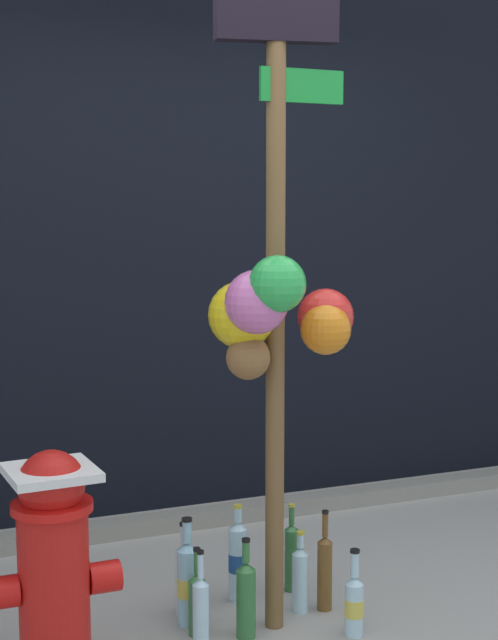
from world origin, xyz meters
The scene contains 15 objects.
building_wall centered at (0.00, 1.81, 1.94)m, with size 10.00×0.20×3.89m.
curb_strip centered at (0.00, 1.39, 0.04)m, with size 8.00×0.12×0.08m, color gray.
memorial_post centered at (-0.23, 0.20, 1.37)m, with size 0.56×0.45×2.53m.
fire_hydrant centered at (-1.06, 0.17, 0.41)m, with size 0.46×0.31×0.79m.
bottle_0 centered at (0.03, 0.04, 0.12)m, with size 0.07×0.07×0.33m.
bottle_1 centered at (-0.35, 0.18, 0.15)m, with size 0.07×0.07×0.38m.
bottle_2 centered at (-0.25, 0.50, 0.17)m, with size 0.08×0.08×0.40m.
bottle_3 centered at (-0.07, 0.30, 0.14)m, with size 0.07×0.07×0.33m.
bottle_4 centered at (-0.52, 0.36, 0.17)m, with size 0.08×0.08×0.42m.
bottle_5 centered at (0.03, 0.28, 0.16)m, with size 0.06×0.06×0.41m.
bottle_6 centered at (-0.51, 0.26, 0.13)m, with size 0.07×0.07×0.34m.
bottle_7 centered at (-0.55, 0.11, 0.15)m, with size 0.06×0.06×0.39m.
bottle_8 centered at (-0.49, 0.47, 0.15)m, with size 0.07×0.07×0.37m.
bottle_9 centered at (-0.01, 0.50, 0.15)m, with size 0.06×0.06×0.37m.
litter_3 centered at (0.03, 1.50, 0.00)m, with size 0.13×0.09×0.01m, color tan.
Camera 1 is at (-1.65, -3.01, 1.64)m, focal length 54.57 mm.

